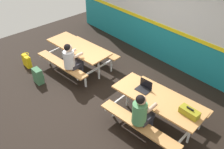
{
  "coord_description": "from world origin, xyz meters",
  "views": [
    {
      "loc": [
        3.85,
        -3.38,
        4.25
      ],
      "look_at": [
        0.0,
        0.06,
        0.55
      ],
      "focal_mm": 39.94,
      "sensor_mm": 36.0,
      "label": 1
    }
  ],
  "objects_px": {
    "laptop_dark": "(144,88)",
    "tote_bag_bright": "(27,61)",
    "student_nearer": "(72,60)",
    "backpack_dark": "(38,76)",
    "toolbox_grey": "(189,112)",
    "picnic_table_right": "(157,104)",
    "picnic_table_left": "(78,51)",
    "student_further": "(142,113)"
  },
  "relations": [
    {
      "from": "student_further",
      "to": "toolbox_grey",
      "type": "relative_size",
      "value": 3.02
    },
    {
      "from": "laptop_dark",
      "to": "toolbox_grey",
      "type": "height_order",
      "value": "laptop_dark"
    },
    {
      "from": "picnic_table_right",
      "to": "laptop_dark",
      "type": "bearing_deg",
      "value": 179.9
    },
    {
      "from": "picnic_table_left",
      "to": "student_further",
      "type": "distance_m",
      "value": 3.11
    },
    {
      "from": "picnic_table_right",
      "to": "student_nearer",
      "type": "distance_m",
      "value": 2.61
    },
    {
      "from": "laptop_dark",
      "to": "tote_bag_bright",
      "type": "bearing_deg",
      "value": -163.63
    },
    {
      "from": "picnic_table_right",
      "to": "tote_bag_bright",
      "type": "xyz_separation_m",
      "value": [
        -4.13,
        -1.1,
        -0.38
      ]
    },
    {
      "from": "laptop_dark",
      "to": "tote_bag_bright",
      "type": "distance_m",
      "value": 3.93
    },
    {
      "from": "student_nearer",
      "to": "backpack_dark",
      "type": "xyz_separation_m",
      "value": [
        -0.59,
        -0.76,
        -0.49
      ]
    },
    {
      "from": "student_nearer",
      "to": "laptop_dark",
      "type": "relative_size",
      "value": 3.56
    },
    {
      "from": "picnic_table_right",
      "to": "student_nearer",
      "type": "xyz_separation_m",
      "value": [
        -2.57,
        -0.47,
        0.13
      ]
    },
    {
      "from": "student_nearer",
      "to": "tote_bag_bright",
      "type": "distance_m",
      "value": 1.77
    },
    {
      "from": "tote_bag_bright",
      "to": "student_nearer",
      "type": "bearing_deg",
      "value": 21.66
    },
    {
      "from": "laptop_dark",
      "to": "tote_bag_bright",
      "type": "relative_size",
      "value": 0.79
    },
    {
      "from": "toolbox_grey",
      "to": "backpack_dark",
      "type": "height_order",
      "value": "toolbox_grey"
    },
    {
      "from": "student_further",
      "to": "toolbox_grey",
      "type": "distance_m",
      "value": 0.93
    },
    {
      "from": "tote_bag_bright",
      "to": "toolbox_grey",
      "type": "bearing_deg",
      "value": 13.44
    },
    {
      "from": "picnic_table_right",
      "to": "tote_bag_bright",
      "type": "height_order",
      "value": "picnic_table_right"
    },
    {
      "from": "laptop_dark",
      "to": "toolbox_grey",
      "type": "xyz_separation_m",
      "value": [
        1.13,
        0.07,
        0.02
      ]
    },
    {
      "from": "toolbox_grey",
      "to": "student_nearer",
      "type": "bearing_deg",
      "value": -170.71
    },
    {
      "from": "picnic_table_left",
      "to": "laptop_dark",
      "type": "relative_size",
      "value": 6.17
    },
    {
      "from": "toolbox_grey",
      "to": "backpack_dark",
      "type": "distance_m",
      "value": 4.14
    },
    {
      "from": "picnic_table_left",
      "to": "laptop_dark",
      "type": "bearing_deg",
      "value": -1.02
    },
    {
      "from": "picnic_table_left",
      "to": "tote_bag_bright",
      "type": "xyz_separation_m",
      "value": [
        -1.13,
        -1.14,
        -0.38
      ]
    },
    {
      "from": "student_nearer",
      "to": "tote_bag_bright",
      "type": "relative_size",
      "value": 2.81
    },
    {
      "from": "laptop_dark",
      "to": "backpack_dark",
      "type": "height_order",
      "value": "laptop_dark"
    },
    {
      "from": "student_nearer",
      "to": "laptop_dark",
      "type": "height_order",
      "value": "student_nearer"
    },
    {
      "from": "student_further",
      "to": "student_nearer",
      "type": "bearing_deg",
      "value": 178.19
    },
    {
      "from": "picnic_table_right",
      "to": "tote_bag_bright",
      "type": "distance_m",
      "value": 4.29
    },
    {
      "from": "student_nearer",
      "to": "student_further",
      "type": "distance_m",
      "value": 2.61
    },
    {
      "from": "student_further",
      "to": "laptop_dark",
      "type": "height_order",
      "value": "student_further"
    },
    {
      "from": "student_further",
      "to": "picnic_table_right",
      "type": "bearing_deg",
      "value": 94.57
    },
    {
      "from": "student_further",
      "to": "backpack_dark",
      "type": "height_order",
      "value": "student_further"
    },
    {
      "from": "picnic_table_right",
      "to": "tote_bag_bright",
      "type": "bearing_deg",
      "value": -165.16
    },
    {
      "from": "picnic_table_left",
      "to": "toolbox_grey",
      "type": "distance_m",
      "value": 3.74
    },
    {
      "from": "picnic_table_right",
      "to": "student_nearer",
      "type": "relative_size",
      "value": 1.73
    },
    {
      "from": "toolbox_grey",
      "to": "tote_bag_bright",
      "type": "distance_m",
      "value": 5.04
    },
    {
      "from": "picnic_table_right",
      "to": "backpack_dark",
      "type": "bearing_deg",
      "value": -158.62
    },
    {
      "from": "student_nearer",
      "to": "tote_bag_bright",
      "type": "bearing_deg",
      "value": -158.34
    },
    {
      "from": "student_further",
      "to": "tote_bag_bright",
      "type": "height_order",
      "value": "student_further"
    },
    {
      "from": "student_nearer",
      "to": "picnic_table_right",
      "type": "bearing_deg",
      "value": 10.43
    },
    {
      "from": "toolbox_grey",
      "to": "student_further",
      "type": "bearing_deg",
      "value": -137.71
    }
  ]
}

